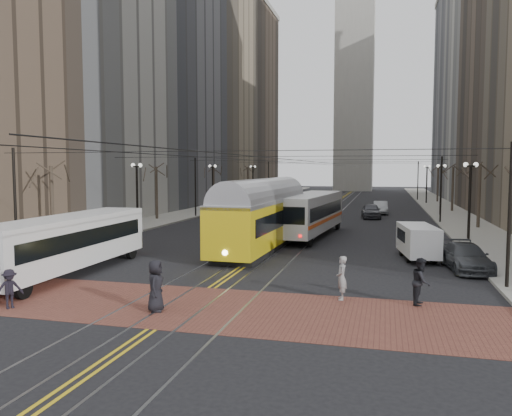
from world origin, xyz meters
The scene contains 25 objects.
ground centered at (0.00, 0.00, 0.00)m, with size 260.00×260.00×0.00m, color black.
sidewalk_left centered at (-15.00, 45.00, 0.07)m, with size 5.00×140.00×0.15m, color gray.
sidewalk_right centered at (15.00, 45.00, 0.07)m, with size 5.00×140.00×0.15m, color gray.
crosswalk_band centered at (0.00, -4.00, 0.01)m, with size 25.00×6.00×0.01m, color brown.
streetcar_rails centered at (0.00, 45.00, 0.00)m, with size 4.80×130.00×0.02m, color gray.
centre_lines centered at (0.00, 45.00, 0.01)m, with size 0.42×130.00×0.01m, color gold.
building_left_mid centered at (-25.50, 46.00, 17.00)m, with size 16.00×20.00×34.00m, color slate.
building_left_midfar centered at (-27.50, 66.00, 26.00)m, with size 20.00×20.00×52.00m, color gray.
building_left_far centered at (-25.50, 86.00, 20.00)m, with size 16.00×20.00×40.00m, color brown.
building_right_far centered at (25.50, 86.00, 20.00)m, with size 16.00×20.00×40.00m, color slate.
clock_tower centered at (0.00, 102.00, 35.96)m, with size 12.00×12.00×66.00m.
lamp_posts centered at (0.00, 28.75, 2.80)m, with size 27.60×57.20×5.60m.
street_trees centered at (0.00, 35.25, 2.80)m, with size 31.68×53.28×5.60m.
trolley_wires centered at (0.00, 34.83, 3.77)m, with size 25.96×120.00×6.60m.
transit_bus centered at (-8.14, 0.00, 1.49)m, with size 2.48×11.91×2.98m, color white.
streetcar centered at (-0.50, 10.96, 1.81)m, with size 2.86×15.39×3.63m, color gold.
rear_bus centered at (1.80, 17.27, 1.69)m, with size 2.82×12.99×3.39m, color silver.
cargo_van centered at (9.51, 8.92, 1.02)m, with size 1.77×4.59×2.03m, color silver.
sedan_grey centered at (6.12, 33.52, 0.82)m, with size 1.93×4.80×1.64m, color #45474E.
sedan_silver centered at (7.08, 38.84, 0.76)m, with size 1.60×4.60×1.52m, color #9DA0A4.
sedan_parked centered at (11.80, 6.21, 0.71)m, with size 1.98×4.88×1.42m, color #3C3F43.
pedestrian_a centered at (-0.82, -4.97, 0.99)m, with size 0.96×0.62×1.97m, color black.
pedestrian_b centered at (5.88, -1.50, 0.92)m, with size 0.66×0.43×1.81m, color gray.
pedestrian_c centered at (9.01, -1.50, 0.95)m, with size 0.91×0.71×1.88m, color black.
pedestrian_d centered at (-6.46, -6.05, 0.78)m, with size 0.99×0.57×1.53m, color black.
Camera 1 is at (7.53, -22.02, 5.44)m, focal length 35.00 mm.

